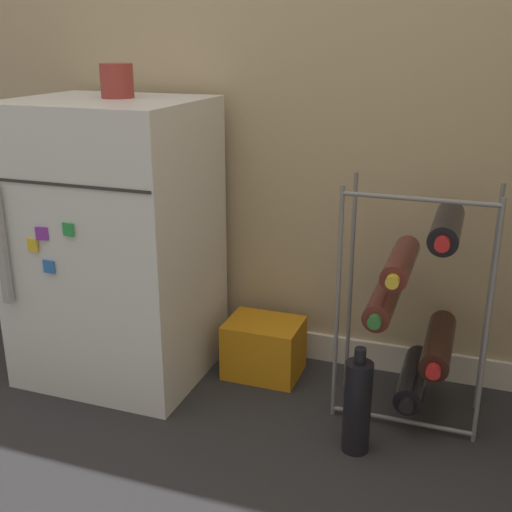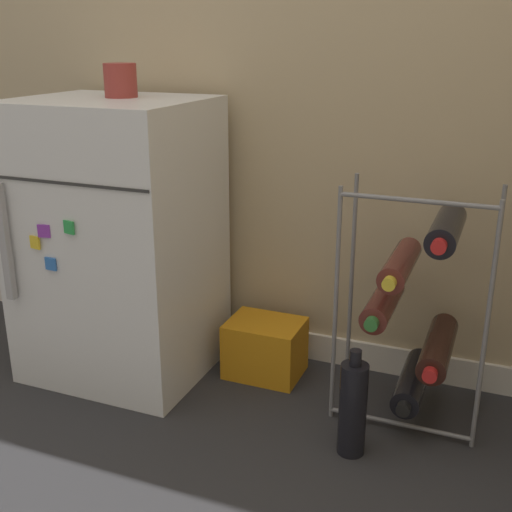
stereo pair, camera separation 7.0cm
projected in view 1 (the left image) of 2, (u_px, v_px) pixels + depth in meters
The scene contains 6 objects.
ground_plane at pixel (184, 455), 1.63m from camera, with size 14.00×14.00×0.00m, color #28282B.
mini_fridge at pixel (116, 242), 1.93m from camera, with size 0.53×0.49×0.84m.
wine_rack at pixel (417, 307), 1.71m from camera, with size 0.39×0.32×0.66m.
soda_box at pixel (264, 348), 2.00m from camera, with size 0.23×0.18×0.18m.
fridge_top_cup at pixel (117, 81), 1.81m from camera, with size 0.09×0.09×0.09m.
loose_bottle_floor at pixel (357, 406), 1.61m from camera, with size 0.07×0.07×0.29m.
Camera 1 is at (0.64, -1.24, 1.01)m, focal length 45.00 mm.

